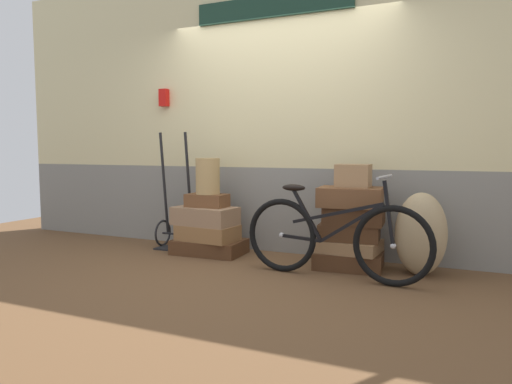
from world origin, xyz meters
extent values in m
cube|color=brown|center=(0.00, 0.00, -0.03)|extent=(9.10, 5.20, 0.06)
cube|color=gray|center=(0.00, 0.85, 0.46)|extent=(7.10, 0.20, 0.92)
cube|color=beige|center=(0.00, 0.85, 2.00)|extent=(7.10, 0.20, 2.17)
cube|color=#193828|center=(-0.07, 0.73, 2.60)|extent=(1.74, 0.04, 0.23)
cube|color=red|center=(-1.42, 0.71, 1.72)|extent=(0.10, 0.08, 0.20)
cube|color=#4C2D19|center=(-0.63, 0.37, 0.08)|extent=(0.75, 0.50, 0.15)
cube|color=olive|center=(-0.63, 0.33, 0.23)|extent=(0.65, 0.44, 0.16)
cube|color=#937051|center=(-0.66, 0.34, 0.41)|extent=(0.69, 0.44, 0.19)
cube|color=brown|center=(-0.65, 0.37, 0.57)|extent=(0.43, 0.27, 0.14)
cube|color=#4C2D19|center=(0.87, 0.37, 0.08)|extent=(0.66, 0.49, 0.16)
cube|color=#9E754C|center=(0.88, 0.37, 0.21)|extent=(0.58, 0.47, 0.11)
cube|color=#4C2D19|center=(0.87, 0.38, 0.34)|extent=(0.59, 0.44, 0.15)
cube|color=#4C2D19|center=(0.91, 0.39, 0.50)|extent=(0.57, 0.43, 0.16)
cube|color=brown|center=(0.88, 0.36, 0.67)|extent=(0.61, 0.45, 0.18)
cube|color=#9E754C|center=(0.90, 0.39, 0.87)|extent=(0.32, 0.23, 0.21)
cylinder|color=tan|center=(-0.64, 0.36, 0.83)|extent=(0.25, 0.25, 0.38)
torus|color=black|center=(-1.32, 0.50, 0.15)|extent=(0.02, 0.30, 0.30)
torus|color=black|center=(-0.94, 0.50, 0.15)|extent=(0.02, 0.30, 0.30)
cylinder|color=black|center=(-1.13, 0.50, 0.15)|extent=(0.39, 0.02, 0.02)
cylinder|color=black|center=(-1.29, 0.50, 0.73)|extent=(0.03, 0.15, 1.15)
cylinder|color=black|center=(-0.97, 0.50, 0.73)|extent=(0.03, 0.15, 1.15)
cube|color=black|center=(-1.13, 0.39, 0.01)|extent=(0.35, 0.22, 0.02)
ellipsoid|color=tan|center=(1.51, 0.38, 0.37)|extent=(0.45, 0.38, 0.74)
torus|color=black|center=(0.34, 0.00, 0.34)|extent=(0.67, 0.10, 0.67)
sphere|color=#B2B2B7|center=(0.34, 0.00, 0.34)|extent=(0.05, 0.05, 0.05)
torus|color=black|center=(1.34, -0.08, 0.34)|extent=(0.67, 0.10, 0.67)
sphere|color=#B2B2B7|center=(1.34, -0.08, 0.34)|extent=(0.05, 0.05, 0.05)
cube|color=black|center=(0.99, -0.05, 0.50)|extent=(0.55, 0.07, 0.38)
cube|color=black|center=(0.59, -0.02, 0.54)|extent=(0.29, 0.05, 0.45)
cube|color=black|center=(0.53, -0.02, 0.33)|extent=(0.38, 0.06, 0.04)
cube|color=black|center=(0.85, -0.04, 0.57)|extent=(0.81, 0.09, 0.23)
cube|color=black|center=(1.30, -0.08, 0.60)|extent=(0.11, 0.04, 0.53)
ellipsoid|color=black|center=(0.46, -0.01, 0.78)|extent=(0.23, 0.11, 0.06)
cylinder|color=#A5A5AD|center=(1.25, -0.07, 0.89)|extent=(0.06, 0.46, 0.02)
camera|label=1|loc=(1.87, -3.99, 1.12)|focal=33.26mm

